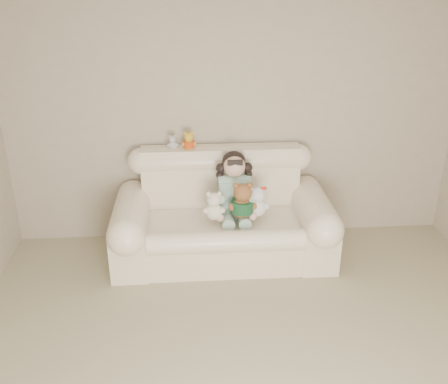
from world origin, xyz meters
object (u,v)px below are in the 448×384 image
Objects in this scene: brown_teddy at (243,197)px; white_cat at (257,198)px; sofa at (223,210)px; seated_child at (234,184)px; cream_teddy at (214,203)px.

white_cat is (0.14, 0.03, -0.03)m from brown_teddy.
seated_child reaches higher than sofa.
white_cat is 1.09× the size of cream_teddy.
brown_teddy is at bearing 16.11° from cream_teddy.
cream_teddy is (-0.10, -0.15, 0.15)m from sofa.
brown_teddy is 0.15m from white_cat.
brown_teddy is at bearing -74.88° from seated_child.
seated_child reaches higher than brown_teddy.
seated_child is at bearing 35.99° from sofa.
cream_teddy is at bearing -154.66° from white_cat.
sofa is 3.21× the size of seated_child.
seated_child is (0.11, 0.08, 0.23)m from sofa.
sofa is 6.42× the size of cream_teddy.
white_cat is at bearing -43.19° from seated_child.
brown_teddy is at bearing -148.54° from white_cat.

